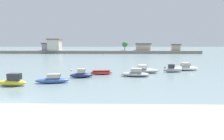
% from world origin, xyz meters
% --- Properties ---
extents(ground_plane, '(400.00, 400.00, 0.00)m').
position_xyz_m(ground_plane, '(0.00, 0.00, 0.00)').
color(ground_plane, slate).
extents(moored_boat_1, '(4.08, 1.32, 1.76)m').
position_xyz_m(moored_boat_1, '(-3.67, 7.63, 0.66)').
color(moored_boat_1, yellow).
rests_on(moored_boat_1, ground).
extents(moored_boat_2, '(5.08, 2.19, 1.37)m').
position_xyz_m(moored_boat_2, '(1.31, 9.49, 0.49)').
color(moored_boat_2, '#3856A8').
rests_on(moored_boat_2, ground).
extents(moored_boat_3, '(4.12, 2.10, 1.53)m').
position_xyz_m(moored_boat_3, '(4.80, 13.80, 0.52)').
color(moored_boat_3, navy).
rests_on(moored_boat_3, ground).
extents(moored_boat_4, '(4.21, 1.60, 0.81)m').
position_xyz_m(moored_boat_4, '(8.00, 16.77, 0.39)').
color(moored_boat_4, '#C63833').
rests_on(moored_boat_4, ground).
extents(moored_boat_5, '(5.26, 2.49, 1.44)m').
position_xyz_m(moored_boat_5, '(14.19, 15.05, 0.50)').
color(moored_boat_5, '#9E9EA3').
rests_on(moored_boat_5, ground).
extents(moored_boat_6, '(5.65, 2.43, 1.62)m').
position_xyz_m(moored_boat_6, '(16.31, 18.69, 0.58)').
color(moored_boat_6, '#9E9EA3').
rests_on(moored_boat_6, ground).
extents(moored_boat_7, '(4.00, 1.48, 1.60)m').
position_xyz_m(moored_boat_7, '(22.14, 19.76, 0.56)').
color(moored_boat_7, '#9E9EA3').
rests_on(moored_boat_7, ground).
extents(moored_boat_8, '(5.55, 2.49, 1.63)m').
position_xyz_m(moored_boat_8, '(25.68, 22.18, 0.57)').
color(moored_boat_8, white).
rests_on(moored_boat_8, ground).
extents(mooring_buoy_0, '(0.38, 0.38, 0.38)m').
position_xyz_m(mooring_buoy_0, '(22.10, 25.30, 0.19)').
color(mooring_buoy_0, red).
rests_on(mooring_buoy_0, ground).
extents(mooring_buoy_1, '(0.37, 0.37, 0.37)m').
position_xyz_m(mooring_buoy_1, '(1.43, 20.72, 0.19)').
color(mooring_buoy_1, white).
rests_on(mooring_buoy_1, ground).
extents(distant_shoreline, '(108.40, 8.22, 7.57)m').
position_xyz_m(distant_shoreline, '(-1.05, 79.95, 1.89)').
color(distant_shoreline, gray).
rests_on(distant_shoreline, ground).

